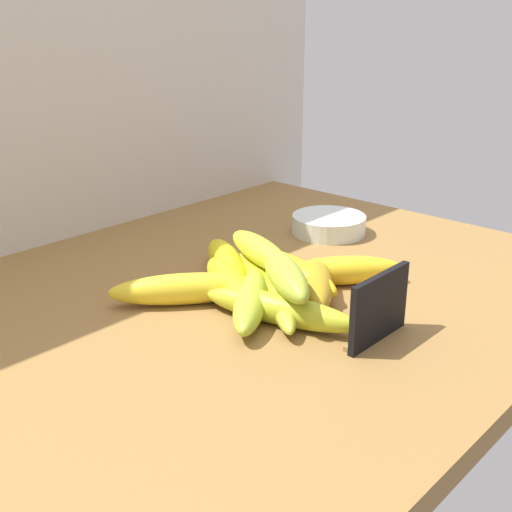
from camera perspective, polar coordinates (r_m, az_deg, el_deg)
name	(u,v)px	position (r cm, az deg, el deg)	size (l,w,h in cm)	color
counter_top	(218,316)	(87.89, -3.26, -5.16)	(110.00, 76.00, 3.00)	olive
back_wall	(33,41)	(110.62, -18.66, 17.21)	(130.00, 2.00, 70.00)	beige
chalkboard_sign	(379,310)	(78.11, 10.54, -4.61)	(11.00, 1.80, 8.40)	black
fruit_bowl	(329,224)	(114.81, 6.30, 2.73)	(12.68, 12.68, 3.20)	silver
banana_0	(185,289)	(87.33, -6.15, -2.83)	(19.98, 4.18, 4.18)	yellow
banana_1	(226,261)	(96.07, -2.59, -0.45)	(15.95, 4.29, 4.29)	yellow
banana_2	(345,270)	(93.73, 7.68, -1.24)	(16.58, 4.12, 4.12)	yellow
banana_3	(251,299)	(83.87, -0.40, -3.76)	(18.91, 4.12, 4.12)	#A5B630
banana_4	(293,272)	(92.28, 3.18, -1.38)	(18.36, 4.28, 4.28)	yellow
banana_5	(230,282)	(89.02, -2.27, -2.29)	(16.66, 4.09, 4.09)	yellow
banana_6	(280,297)	(85.65, 2.11, -3.55)	(20.46, 3.25, 3.25)	gold
banana_7	(280,309)	(81.49, 2.07, -4.64)	(20.75, 3.86, 3.86)	gold
banana_8	(318,284)	(89.01, 5.35, -2.40)	(17.10, 3.99, 3.99)	#B5871B
banana_9	(259,278)	(90.91, 0.25, -1.94)	(18.18, 3.59, 3.59)	gold
banana_10	(258,250)	(90.91, 0.15, 0.52)	(15.58, 3.66, 3.66)	gold
banana_11	(286,275)	(82.83, 2.56, -1.67)	(15.52, 4.07, 4.07)	#A0B533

